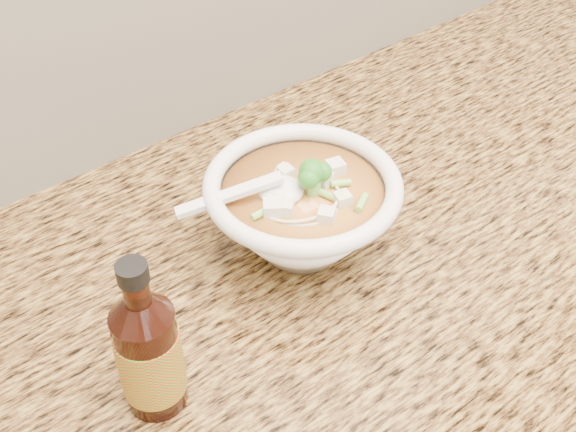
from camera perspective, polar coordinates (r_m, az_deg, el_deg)
cabinet at (r=1.24m, az=7.04°, el=-16.01°), size 4.00×0.65×0.86m
counter_slab at (r=0.89m, az=9.41°, el=-0.41°), size 4.00×0.68×0.04m
soup_bowl at (r=0.79m, az=1.13°, el=0.33°), size 0.24×0.21×0.12m
hot_sauce_bottle at (r=0.65m, az=-10.92°, el=-10.59°), size 0.06×0.06×0.18m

